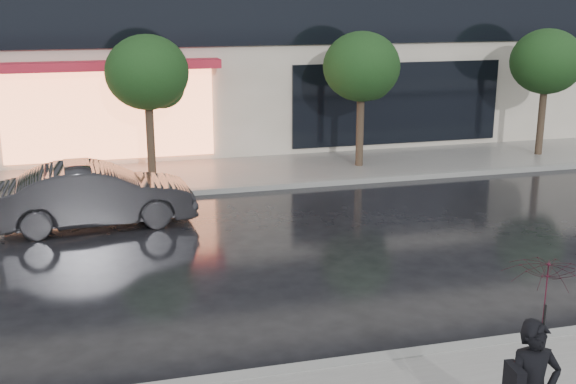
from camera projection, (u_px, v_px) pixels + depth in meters
name	position (u px, v px, depth m)	size (l,w,h in m)	color
ground	(403.00, 327.00, 11.18)	(120.00, 120.00, 0.00)	black
sidewalk_far	(258.00, 172.00, 20.71)	(60.00, 3.50, 0.12)	slate
curb_near	(432.00, 353.00, 10.23)	(60.00, 0.25, 0.14)	gray
curb_far	(272.00, 186.00, 19.07)	(60.00, 0.25, 0.14)	gray
tree_mid_west	(150.00, 75.00, 19.00)	(2.20, 2.20, 3.99)	#33261C
tree_mid_east	(363.00, 69.00, 20.50)	(2.20, 2.20, 3.99)	#33261C
tree_far_east	(548.00, 64.00, 22.00)	(2.20, 2.20, 3.99)	#33261C
parked_car	(96.00, 195.00, 15.91)	(1.49, 4.27, 1.41)	black
pedestrian_with_umbrella	(541.00, 334.00, 7.39)	(1.00, 1.02, 2.32)	black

